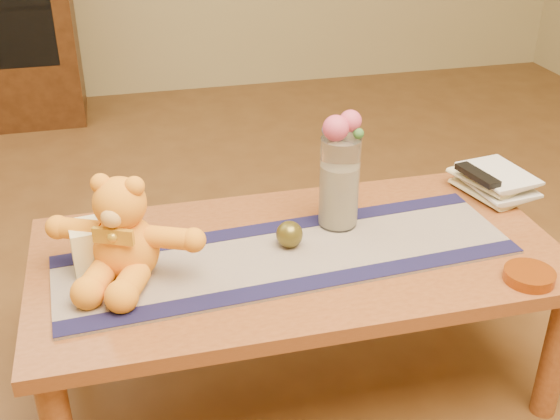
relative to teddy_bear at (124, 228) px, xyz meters
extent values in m
plane|color=#533317|center=(0.44, 0.01, -0.59)|extent=(5.50, 5.50, 0.00)
cube|color=brown|center=(0.44, 0.01, -0.16)|extent=(1.40, 0.70, 0.04)
cylinder|color=brown|center=(1.08, -0.28, -0.38)|extent=(0.07, 0.07, 0.41)
cylinder|color=brown|center=(-0.20, 0.30, -0.38)|extent=(0.07, 0.07, 0.41)
cylinder|color=brown|center=(1.08, 0.30, -0.38)|extent=(0.07, 0.07, 0.41)
cube|color=#221B4D|center=(0.41, -0.01, -0.13)|extent=(1.22, 0.43, 0.01)
cube|color=#141237|center=(0.42, -0.16, -0.13)|extent=(1.20, 0.14, 0.00)
cube|color=#141237|center=(0.40, 0.13, -0.13)|extent=(1.20, 0.14, 0.00)
cube|color=#FFF4BB|center=(-0.08, 0.05, -0.07)|extent=(0.11, 0.11, 0.12)
cylinder|color=black|center=(-0.08, 0.05, 0.00)|extent=(0.00, 0.00, 0.01)
cylinder|color=silver|center=(0.59, 0.11, 0.00)|extent=(0.11, 0.11, 0.26)
cylinder|color=beige|center=(0.59, 0.11, -0.04)|extent=(0.09, 0.09, 0.18)
sphere|color=#C04465|center=(0.57, 0.10, 0.17)|extent=(0.07, 0.07, 0.07)
sphere|color=#C04465|center=(0.61, 0.11, 0.18)|extent=(0.06, 0.06, 0.06)
sphere|color=#556BB8|center=(0.60, 0.14, 0.16)|extent=(0.04, 0.04, 0.04)
sphere|color=#556BB8|center=(0.56, 0.13, 0.15)|extent=(0.04, 0.04, 0.04)
sphere|color=#33662D|center=(0.63, 0.09, 0.15)|extent=(0.03, 0.03, 0.03)
sphere|color=brown|center=(0.42, 0.02, -0.09)|extent=(0.09, 0.09, 0.07)
imported|color=beige|center=(1.04, 0.17, -0.13)|extent=(0.22, 0.26, 0.02)
imported|color=beige|center=(1.04, 0.17, -0.11)|extent=(0.19, 0.24, 0.02)
imported|color=beige|center=(1.03, 0.17, -0.09)|extent=(0.22, 0.26, 0.02)
imported|color=beige|center=(1.04, 0.17, -0.07)|extent=(0.19, 0.25, 0.02)
cube|color=black|center=(1.04, 0.16, -0.05)|extent=(0.08, 0.17, 0.02)
cylinder|color=#BF5914|center=(0.96, -0.27, -0.12)|extent=(0.16, 0.16, 0.03)
camera|label=1|loc=(0.02, -1.51, 0.84)|focal=44.42mm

